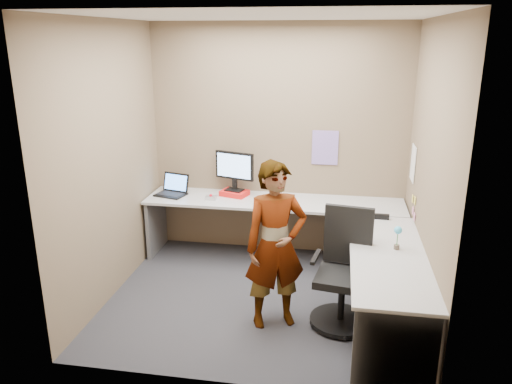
% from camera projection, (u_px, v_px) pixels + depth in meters
% --- Properties ---
extents(ground, '(3.00, 3.00, 0.00)m').
position_uv_depth(ground, '(260.00, 299.00, 5.03)').
color(ground, '#252429').
rests_on(ground, ground).
extents(wall_back, '(3.00, 0.00, 3.00)m').
position_uv_depth(wall_back, '(278.00, 142.00, 5.85)').
color(wall_back, brown).
rests_on(wall_back, ground).
extents(wall_right, '(0.00, 2.70, 2.70)m').
position_uv_depth(wall_right, '(429.00, 177.00, 4.39)').
color(wall_right, brown).
rests_on(wall_right, ground).
extents(wall_left, '(0.00, 2.70, 2.70)m').
position_uv_depth(wall_left, '(109.00, 163.00, 4.86)').
color(wall_left, brown).
rests_on(wall_left, ground).
extents(ceiling, '(3.00, 3.00, 0.00)m').
position_uv_depth(ceiling, '(261.00, 16.00, 4.22)').
color(ceiling, white).
rests_on(ceiling, wall_back).
extents(desk, '(2.98, 2.58, 0.73)m').
position_uv_depth(desk, '(308.00, 233.00, 5.15)').
color(desk, '#A4A4A4').
rests_on(desk, ground).
extents(paper_ream, '(0.36, 0.30, 0.06)m').
position_uv_depth(paper_ream, '(235.00, 193.00, 5.89)').
color(paper_ream, red).
rests_on(paper_ream, desk).
extents(monitor, '(0.47, 0.21, 0.46)m').
position_uv_depth(monitor, '(234.00, 168.00, 5.82)').
color(monitor, black).
rests_on(monitor, paper_ream).
extents(laptop, '(0.40, 0.36, 0.24)m').
position_uv_depth(laptop, '(173.00, 189.00, 5.93)').
color(laptop, black).
rests_on(laptop, desk).
extents(trackball_mouse, '(0.12, 0.08, 0.07)m').
position_uv_depth(trackball_mouse, '(211.00, 197.00, 5.75)').
color(trackball_mouse, '#B7B7BC').
rests_on(trackball_mouse, desk).
extents(origami, '(0.10, 0.10, 0.06)m').
position_uv_depth(origami, '(284.00, 201.00, 5.62)').
color(origami, white).
rests_on(origami, desk).
extents(stapler, '(0.15, 0.04, 0.05)m').
position_uv_depth(stapler, '(382.00, 217.00, 5.13)').
color(stapler, black).
rests_on(stapler, desk).
extents(flower, '(0.07, 0.07, 0.22)m').
position_uv_depth(flower, '(398.00, 234.00, 4.38)').
color(flower, brown).
rests_on(flower, desk).
extents(calendar_purple, '(0.30, 0.01, 0.40)m').
position_uv_depth(calendar_purple, '(325.00, 148.00, 5.76)').
color(calendar_purple, '#846BB7').
rests_on(calendar_purple, wall_back).
extents(calendar_white, '(0.01, 0.28, 0.38)m').
position_uv_depth(calendar_white, '(413.00, 163.00, 5.26)').
color(calendar_white, white).
rests_on(calendar_white, wall_right).
extents(sticky_note_a, '(0.01, 0.07, 0.07)m').
position_uv_depth(sticky_note_a, '(415.00, 200.00, 5.03)').
color(sticky_note_a, '#F2E059').
rests_on(sticky_note_a, wall_right).
extents(sticky_note_b, '(0.01, 0.07, 0.07)m').
position_uv_depth(sticky_note_b, '(413.00, 211.00, 5.11)').
color(sticky_note_b, pink).
rests_on(sticky_note_b, wall_right).
extents(sticky_note_c, '(0.01, 0.07, 0.07)m').
position_uv_depth(sticky_note_c, '(414.00, 217.00, 5.00)').
color(sticky_note_c, pink).
rests_on(sticky_note_c, wall_right).
extents(sticky_note_d, '(0.01, 0.07, 0.07)m').
position_uv_depth(sticky_note_d, '(413.00, 199.00, 5.18)').
color(sticky_note_d, '#F2E059').
rests_on(sticky_note_d, wall_right).
extents(office_chair, '(0.58, 0.56, 1.06)m').
position_uv_depth(office_chair, '(344.00, 279.00, 4.52)').
color(office_chair, black).
rests_on(office_chair, ground).
extents(person, '(0.66, 0.56, 1.53)m').
position_uv_depth(person, '(276.00, 246.00, 4.40)').
color(person, '#999399').
rests_on(person, ground).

